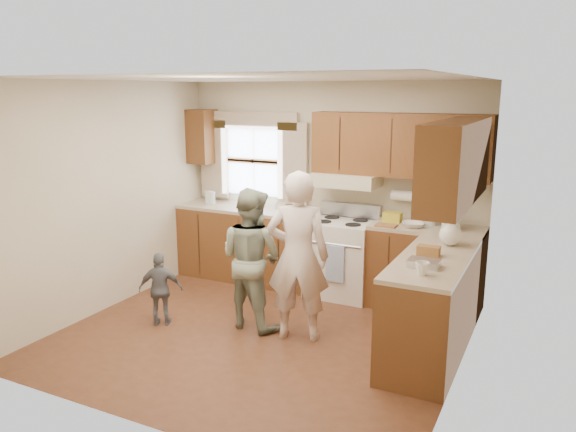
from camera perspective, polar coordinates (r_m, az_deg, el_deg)
The scene contains 6 objects.
room at distance 5.36m, azimuth -2.85°, elevation 0.30°, with size 3.80×3.80×3.80m.
kitchen_fixtures at distance 6.17m, azimuth 7.09°, elevation -2.05°, with size 3.80×2.25×2.15m.
stove at distance 6.70m, azimuth 5.48°, elevation -4.13°, with size 0.76×0.67×1.07m.
woman_left at distance 5.41m, azimuth 1.01°, elevation -4.12°, with size 0.61×0.40×1.67m, color beige.
woman_right at distance 5.73m, azimuth -3.75°, elevation -4.30°, with size 0.71×0.55×1.45m, color #24392A.
child at distance 5.99m, azimuth -12.80°, elevation -7.26°, with size 0.45×0.19×0.77m, color slate.
Camera 1 is at (2.56, -4.57, 2.40)m, focal length 35.00 mm.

